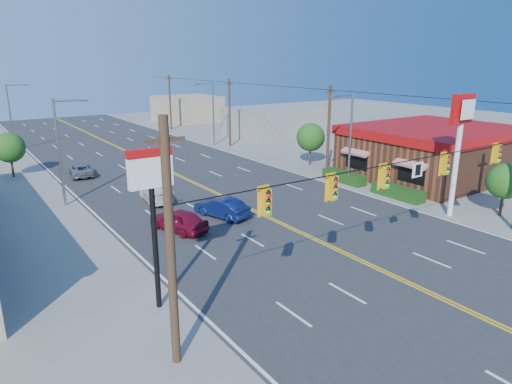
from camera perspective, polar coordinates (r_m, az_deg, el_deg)
ground at (r=24.71m, az=16.67°, el=-10.09°), size 160.00×160.00×0.00m
road at (r=39.38m, az=-6.32°, el=0.44°), size 20.00×120.00×0.06m
signal_span at (r=22.94m, az=17.45°, el=0.86°), size 24.32×0.34×9.00m
kfc at (r=46.21m, az=21.13°, el=4.79°), size 16.30×12.40×4.70m
kfc_pylon at (r=33.96m, az=24.14°, el=6.99°), size 2.20×0.36×8.50m
pizza_hut_sign at (r=19.55m, az=-12.88°, el=-0.49°), size 1.90×0.30×6.85m
streetlight_se at (r=40.11m, az=11.54°, el=7.07°), size 2.55×0.25×8.00m
streetlight_ne at (r=59.20m, az=-5.53°, el=10.17°), size 2.55×0.25×8.00m
streetlight_sw at (r=36.70m, az=-23.15°, el=5.26°), size 2.55×0.25×8.00m
streetlight_nw at (r=62.21m, az=-28.21°, el=8.64°), size 2.55×0.25×8.00m
utility_pole_near at (r=43.94m, az=9.06°, el=7.55°), size 0.28×0.28×8.40m
utility_pole_mid at (r=58.22m, az=-3.32°, el=9.81°), size 0.28×0.28×8.40m
utility_pole_far at (r=74.13m, az=-10.69°, el=10.93°), size 0.28×0.28×8.40m
tree_kfc_rear at (r=47.92m, az=6.84°, el=6.81°), size 2.94×2.94×4.41m
tree_kfc_front at (r=36.25m, az=28.68°, el=1.19°), size 2.52×2.52×3.78m
tree_west at (r=48.39m, az=-28.45°, el=4.89°), size 2.80×2.80×4.20m
bld_east_mid at (r=67.21m, az=2.15°, el=8.79°), size 12.00×10.00×4.00m
bld_east_far at (r=84.40m, az=-8.60°, el=10.27°), size 10.00×10.00×4.40m
car_magenta at (r=29.69m, az=-9.64°, el=-3.59°), size 2.88×4.54×1.44m
car_blue at (r=31.89m, az=-4.29°, el=-2.05°), size 2.61×4.46×1.39m
car_white at (r=36.24m, az=-12.40°, el=-0.24°), size 2.25×4.57×1.28m
car_silver at (r=46.20m, az=-21.02°, el=2.52°), size 2.52×4.46×1.17m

